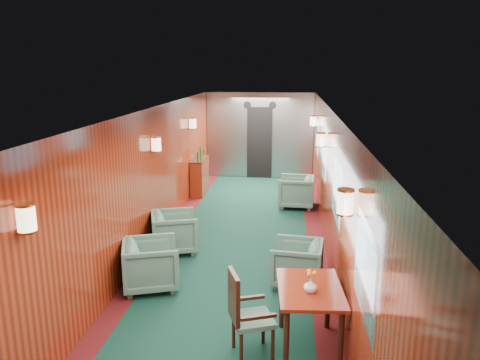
{
  "coord_description": "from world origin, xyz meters",
  "views": [
    {
      "loc": [
        0.85,
        -7.12,
        3.07
      ],
      "look_at": [
        0.0,
        0.75,
        1.15
      ],
      "focal_mm": 35.0,
      "sensor_mm": 36.0,
      "label": 1
    }
  ],
  "objects_px": {
    "armchair_left_near": "(151,264)",
    "armchair_right_near": "(297,263)",
    "credenza": "(200,176)",
    "armchair_left_far": "(175,232)",
    "dining_table": "(310,297)",
    "armchair_right_far": "(296,192)",
    "side_chair": "(244,311)"
  },
  "relations": [
    {
      "from": "dining_table",
      "to": "armchair_left_far",
      "type": "relative_size",
      "value": 1.36
    },
    {
      "from": "armchair_left_near",
      "to": "armchair_left_far",
      "type": "xyz_separation_m",
      "value": [
        0.0,
        1.36,
        -0.01
      ]
    },
    {
      "from": "armchair_left_far",
      "to": "armchair_right_near",
      "type": "bearing_deg",
      "value": -134.87
    },
    {
      "from": "side_chair",
      "to": "credenza",
      "type": "bearing_deg",
      "value": 84.63
    },
    {
      "from": "armchair_right_far",
      "to": "armchair_right_near",
      "type": "bearing_deg",
      "value": 3.21
    },
    {
      "from": "side_chair",
      "to": "armchair_left_far",
      "type": "relative_size",
      "value": 1.3
    },
    {
      "from": "armchair_left_far",
      "to": "armchair_right_near",
      "type": "height_order",
      "value": "armchair_left_far"
    },
    {
      "from": "armchair_left_far",
      "to": "armchair_right_far",
      "type": "distance_m",
      "value": 3.52
    },
    {
      "from": "armchair_left_far",
      "to": "armchair_right_near",
      "type": "relative_size",
      "value": 1.06
    },
    {
      "from": "dining_table",
      "to": "credenza",
      "type": "relative_size",
      "value": 0.89
    },
    {
      "from": "side_chair",
      "to": "armchair_left_far",
      "type": "distance_m",
      "value": 3.2
    },
    {
      "from": "armchair_right_near",
      "to": "credenza",
      "type": "bearing_deg",
      "value": -147.05
    },
    {
      "from": "dining_table",
      "to": "armchair_right_near",
      "type": "relative_size",
      "value": 1.45
    },
    {
      "from": "armchair_left_near",
      "to": "armchair_right_near",
      "type": "bearing_deg",
      "value": -99.47
    },
    {
      "from": "side_chair",
      "to": "armchair_left_near",
      "type": "xyz_separation_m",
      "value": [
        -1.47,
        1.47,
        -0.18
      ]
    },
    {
      "from": "armchair_left_far",
      "to": "armchair_right_near",
      "type": "xyz_separation_m",
      "value": [
        2.05,
        -1.04,
        -0.02
      ]
    },
    {
      "from": "armchair_right_near",
      "to": "armchair_right_far",
      "type": "bearing_deg",
      "value": -173.47
    },
    {
      "from": "dining_table",
      "to": "side_chair",
      "type": "distance_m",
      "value": 0.73
    },
    {
      "from": "side_chair",
      "to": "credenza",
      "type": "xyz_separation_m",
      "value": [
        -1.75,
        6.55,
        -0.08
      ]
    },
    {
      "from": "armchair_left_near",
      "to": "armchair_right_near",
      "type": "height_order",
      "value": "armchair_left_near"
    },
    {
      "from": "credenza",
      "to": "armchair_left_far",
      "type": "height_order",
      "value": "credenza"
    },
    {
      "from": "dining_table",
      "to": "armchair_left_near",
      "type": "relative_size",
      "value": 1.34
    },
    {
      "from": "credenza",
      "to": "side_chair",
      "type": "bearing_deg",
      "value": -75.01
    },
    {
      "from": "dining_table",
      "to": "armchair_right_near",
      "type": "bearing_deg",
      "value": 89.86
    },
    {
      "from": "armchair_left_far",
      "to": "credenza",
      "type": "bearing_deg",
      "value": -13.61
    },
    {
      "from": "dining_table",
      "to": "armchair_left_far",
      "type": "xyz_separation_m",
      "value": [
        -2.17,
        2.62,
        -0.28
      ]
    },
    {
      "from": "armchair_left_near",
      "to": "armchair_right_near",
      "type": "distance_m",
      "value": 2.08
    },
    {
      "from": "credenza",
      "to": "armchair_right_near",
      "type": "relative_size",
      "value": 1.64
    },
    {
      "from": "side_chair",
      "to": "armchair_left_far",
      "type": "height_order",
      "value": "side_chair"
    },
    {
      "from": "dining_table",
      "to": "armchair_left_far",
      "type": "height_order",
      "value": "dining_table"
    },
    {
      "from": "armchair_right_near",
      "to": "side_chair",
      "type": "bearing_deg",
      "value": -11.14
    },
    {
      "from": "credenza",
      "to": "armchair_left_far",
      "type": "distance_m",
      "value": 3.72
    }
  ]
}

